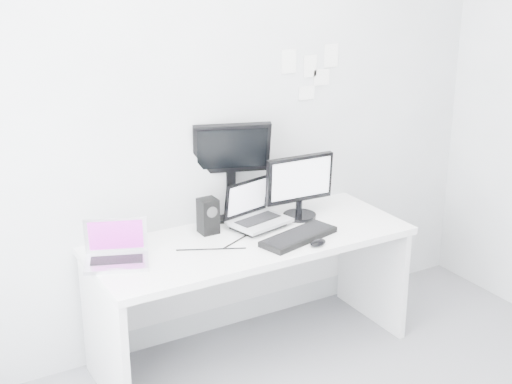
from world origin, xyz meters
TOP-DOWN VIEW (x-y plane):
  - back_wall at (0.00, 1.60)m, footprint 3.60×0.00m
  - desk at (0.00, 1.25)m, footprint 1.80×0.70m
  - macbook at (-0.77, 1.28)m, footprint 0.39×0.34m
  - speaker at (-0.17, 1.43)m, footprint 0.12×0.12m
  - dell_laptop at (0.11, 1.35)m, footprint 0.38×0.32m
  - rear_monitor at (0.05, 1.56)m, footprint 0.47×0.30m
  - samsung_monitor at (0.40, 1.38)m, footprint 0.44×0.22m
  - keyboard at (0.21, 1.10)m, footprint 0.49×0.28m
  - mouse at (0.26, 0.97)m, footprint 0.12×0.09m
  - wall_note_0 at (0.45, 1.59)m, footprint 0.10×0.00m
  - wall_note_1 at (0.60, 1.59)m, footprint 0.09×0.00m
  - wall_note_2 at (0.75, 1.59)m, footprint 0.10×0.00m
  - wall_note_3 at (0.58, 1.59)m, footprint 0.11×0.00m
  - wall_note_4 at (0.68, 1.59)m, footprint 0.11×0.00m

SIDE VIEW (x-z plane):
  - desk at x=0.00m, z-range 0.00..0.73m
  - keyboard at x=0.21m, z-range 0.73..0.76m
  - mouse at x=0.26m, z-range 0.73..0.76m
  - speaker at x=-0.17m, z-range 0.73..0.93m
  - macbook at x=-0.77m, z-range 0.73..0.97m
  - dell_laptop at x=0.11m, z-range 0.73..1.00m
  - samsung_monitor at x=0.40m, z-range 0.73..1.12m
  - rear_monitor at x=0.05m, z-range 0.73..1.33m
  - back_wall at x=0.00m, z-range -0.45..3.15m
  - wall_note_3 at x=0.58m, z-range 1.38..1.46m
  - wall_note_4 at x=0.68m, z-range 1.46..1.55m
  - wall_note_1 at x=0.60m, z-range 1.52..1.65m
  - wall_note_0 at x=0.45m, z-range 1.55..1.69m
  - wall_note_2 at x=0.75m, z-range 1.56..1.70m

